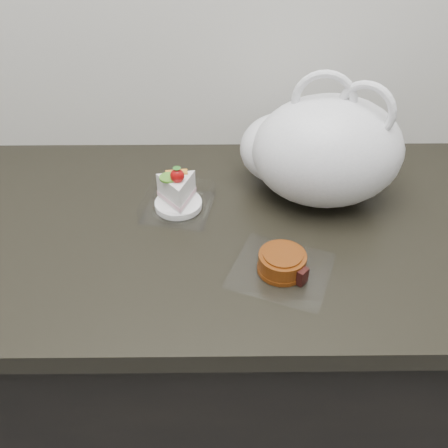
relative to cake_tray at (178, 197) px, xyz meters
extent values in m
cube|color=black|center=(0.04, -0.05, -0.50)|extent=(2.00, 0.60, 0.86)
cube|color=black|center=(0.04, -0.05, -0.05)|extent=(2.04, 0.64, 0.04)
cube|color=white|center=(0.00, 0.00, -0.03)|extent=(0.15, 0.15, 0.00)
cylinder|color=white|center=(0.00, 0.00, -0.02)|extent=(0.10, 0.10, 0.01)
ellipsoid|color=red|center=(0.00, -0.01, 0.06)|extent=(0.03, 0.02, 0.03)
cone|color=#2D7223|center=(0.00, -0.01, 0.07)|extent=(0.02, 0.02, 0.01)
cylinder|color=#58AA31|center=(-0.02, 0.00, 0.05)|extent=(0.03, 0.03, 0.00)
cube|color=orange|center=(0.00, 0.02, 0.05)|extent=(0.05, 0.02, 0.00)
cube|color=white|center=(0.19, -0.19, -0.03)|extent=(0.21, 0.21, 0.00)
cylinder|color=#73360D|center=(0.19, -0.19, -0.01)|extent=(0.10, 0.10, 0.04)
cylinder|color=#73360D|center=(0.19, -0.19, -0.02)|extent=(0.10, 0.10, 0.01)
cylinder|color=#73360D|center=(0.19, -0.19, 0.01)|extent=(0.08, 0.08, 0.00)
cube|color=black|center=(0.22, -0.21, -0.01)|extent=(0.03, 0.03, 0.03)
ellipsoid|color=white|center=(0.30, 0.04, 0.08)|extent=(0.36, 0.32, 0.22)
ellipsoid|color=white|center=(0.21, 0.09, 0.06)|extent=(0.22, 0.21, 0.15)
torus|color=white|center=(0.28, 0.04, 0.19)|extent=(0.12, 0.04, 0.12)
torus|color=white|center=(0.35, 0.02, 0.18)|extent=(0.10, 0.07, 0.11)
camera|label=1|loc=(0.09, -0.82, 0.59)|focal=40.00mm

